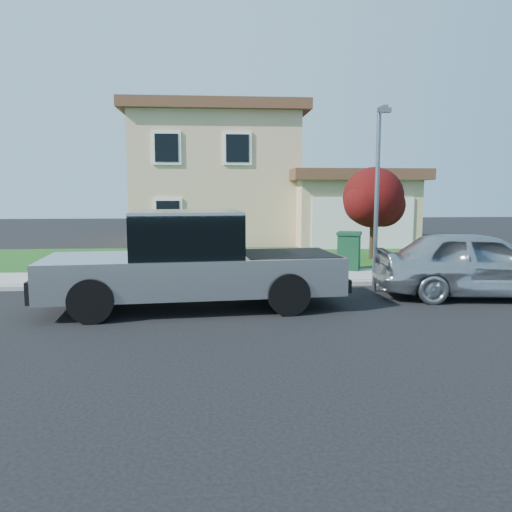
# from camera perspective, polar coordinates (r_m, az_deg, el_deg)

# --- Properties ---
(ground) EXTENTS (80.00, 80.00, 0.00)m
(ground) POSITION_cam_1_polar(r_m,az_deg,el_deg) (11.05, -4.51, -6.43)
(ground) COLOR black
(ground) RESTS_ON ground
(curb) EXTENTS (40.00, 0.20, 0.12)m
(curb) POSITION_cam_1_polar(r_m,az_deg,el_deg) (13.91, -0.39, -3.29)
(curb) COLOR gray
(curb) RESTS_ON ground
(sidewalk) EXTENTS (40.00, 2.00, 0.15)m
(sidewalk) POSITION_cam_1_polar(r_m,az_deg,el_deg) (14.99, -0.70, -2.46)
(sidewalk) COLOR gray
(sidewalk) RESTS_ON ground
(lawn) EXTENTS (40.00, 7.00, 0.10)m
(lawn) POSITION_cam_1_polar(r_m,az_deg,el_deg) (19.43, -1.59, -0.28)
(lawn) COLOR #113D11
(lawn) RESTS_ON ground
(house) EXTENTS (14.00, 11.30, 6.85)m
(house) POSITION_cam_1_polar(r_m,az_deg,el_deg) (27.15, -1.81, 8.48)
(house) COLOR tan
(house) RESTS_ON ground
(pickup_truck) EXTENTS (6.89, 2.87, 2.21)m
(pickup_truck) POSITION_cam_1_polar(r_m,az_deg,el_deg) (11.40, -7.24, -0.77)
(pickup_truck) COLOR black
(pickup_truck) RESTS_ON ground
(woman) EXTENTS (0.62, 0.47, 1.68)m
(woman) POSITION_cam_1_polar(r_m,az_deg,el_deg) (12.92, -10.30, -0.93)
(woman) COLOR tan
(woman) RESTS_ON ground
(sedan) EXTENTS (5.18, 2.57, 1.70)m
(sedan) POSITION_cam_1_polar(r_m,az_deg,el_deg) (13.60, 23.99, -0.81)
(sedan) COLOR #ADAFB4
(sedan) RESTS_ON ground
(ornamental_tree) EXTENTS (2.52, 2.27, 3.45)m
(ornamental_tree) POSITION_cam_1_polar(r_m,az_deg,el_deg) (19.37, 13.34, 6.20)
(ornamental_tree) COLOR black
(ornamental_tree) RESTS_ON lawn
(trash_bin) EXTENTS (0.99, 1.05, 1.20)m
(trash_bin) POSITION_cam_1_polar(r_m,az_deg,el_deg) (16.29, 10.58, 0.63)
(trash_bin) COLOR #0E361F
(trash_bin) RESTS_ON sidewalk
(street_lamp) EXTENTS (0.24, 0.61, 4.74)m
(street_lamp) POSITION_cam_1_polar(r_m,az_deg,el_deg) (13.35, 13.73, 7.47)
(street_lamp) COLOR slate
(street_lamp) RESTS_ON ground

